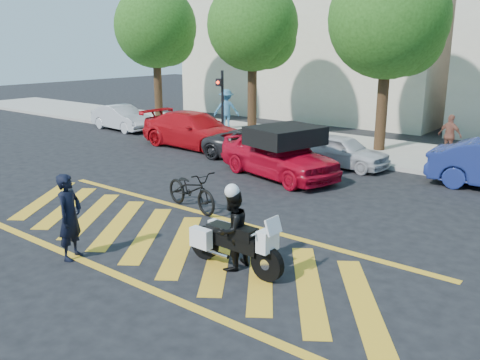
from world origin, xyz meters
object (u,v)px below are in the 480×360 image
Objects in this scene: officer_bike at (70,217)px; officer_moto at (232,230)px; parked_left at (195,130)px; red_convertible at (278,154)px; parked_far_left at (122,118)px; parked_mid_left at (256,146)px; police_motorcycle at (233,242)px; bicycle at (191,190)px; parked_mid_right at (342,151)px.

officer_bike reaches higher than officer_moto.
parked_left is at bearing -131.86° from officer_moto.
red_convertible is 12.01m from parked_far_left.
parked_mid_left is (-2.37, 9.73, -0.33)m from officer_bike.
police_motorcycle is at bearing -150.71° from parked_mid_left.
red_convertible is at bearing -131.10° from parked_mid_left.
bicycle is 0.61× the size of parked_mid_right.
officer_moto is at bearing -150.79° from parked_mid_left.
bicycle is at bearing 175.21° from parked_mid_right.
parked_mid_left is at bearing -95.96° from parked_left.
parked_mid_right is at bearing -164.32° from officer_moto.
parked_left is at bearing 79.09° from parked_mid_left.
officer_bike is 3.93m from bicycle.
parked_mid_right is at bearing -86.65° from parked_far_left.
parked_mid_right is (3.05, 1.09, 0.01)m from parked_mid_left.
bicycle is 6.20m from parked_mid_left.
bicycle is at bearing -136.95° from parked_left.
officer_moto is at bearing -163.07° from parked_mid_right.
officer_moto is at bearing -117.55° from parked_far_left.
parked_far_left is 0.74× the size of parked_left.
officer_bike is 0.43× the size of parked_mid_left.
officer_bike is 10.02m from parked_mid_left.
bicycle is at bearing 147.18° from police_motorcycle.
red_convertible is at bearing -108.30° from parked_left.
parked_mid_left reaches higher than bicycle.
bicycle is at bearing -164.38° from parked_mid_left.
parked_mid_right is (0.67, 10.82, -0.32)m from officer_bike.
officer_bike is at bearing -58.65° from officer_moto.
officer_bike reaches higher than bicycle.
parked_far_left is 12.68m from parked_mid_right.
police_motorcycle is 0.56× the size of parked_mid_left.
red_convertible reaches higher than police_motorcycle.
parked_left is 6.67m from parked_mid_right.
parked_left is 3.62m from parked_mid_left.
parked_mid_right reaches higher than bicycle.
police_motorcycle is (3.23, -2.22, 0.01)m from bicycle.
parked_far_left reaches higher than bicycle.
parked_left reaches higher than parked_mid_right.
officer_moto is 0.47× the size of parked_mid_right.
red_convertible is at bearing 118.62° from police_motorcycle.
parked_left is at bearing 7.24° from officer_bike.
officer_bike is 0.78× the size of police_motorcycle.
parked_mid_left is (-2.02, 1.51, -0.20)m from red_convertible.
officer_moto is (2.95, 1.68, -0.10)m from officer_bike.
red_convertible is at bearing -20.71° from officer_bike.
parked_left reaches higher than bicycle.
red_convertible is (-3.32, 6.54, 0.23)m from police_motorcycle.
officer_moto is at bearing -138.34° from red_convertible.
parked_mid_right is (12.68, -0.31, -0.04)m from parked_far_left.
bicycle is 13.79m from parked_far_left.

